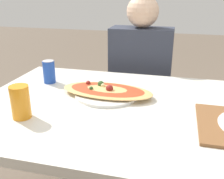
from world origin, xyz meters
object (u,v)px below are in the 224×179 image
pizza_main (107,91)px  soda_can (49,72)px  chair_far_seated (141,96)px  drink_glass (20,102)px  person_seated (140,72)px  dining_table (119,119)px

pizza_main → soda_can: 0.37m
chair_far_seated → pizza_main: chair_far_seated is taller
soda_can → drink_glass: (0.09, -0.42, 0.01)m
person_seated → drink_glass: bearing=68.8°
person_seated → soda_can: 0.67m
dining_table → pizza_main: bearing=130.6°
dining_table → person_seated: size_ratio=1.08×
chair_far_seated → person_seated: (-0.00, -0.11, 0.23)m
drink_glass → soda_can: bearing=101.7°
dining_table → pizza_main: size_ratio=2.84×
person_seated → pizza_main: bearing=82.4°
dining_table → chair_far_seated: bearing=90.6°
dining_table → chair_far_seated: size_ratio=1.52×
drink_glass → dining_table: bearing=30.8°
person_seated → dining_table: bearing=90.7°
dining_table → drink_glass: (-0.36, -0.21, 0.14)m
drink_glass → person_seated: bearing=68.8°
pizza_main → soda_can: (-0.36, 0.10, 0.04)m
pizza_main → chair_far_seated: bearing=83.6°
drink_glass → pizza_main: bearing=49.2°
dining_table → soda_can: (-0.45, 0.20, 0.13)m
person_seated → pizza_main: size_ratio=2.62×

